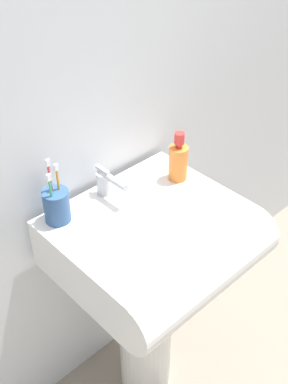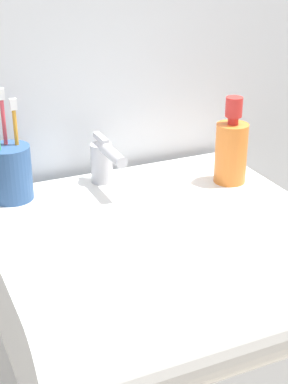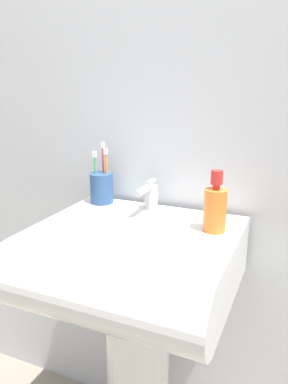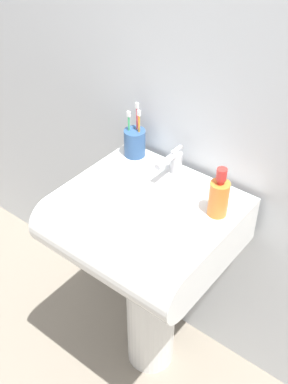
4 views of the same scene
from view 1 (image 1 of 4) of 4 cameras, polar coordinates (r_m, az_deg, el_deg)
name	(u,v)px [view 1 (image 1 of 4)]	position (r m, az deg, el deg)	size (l,w,h in m)	color
ground_plane	(145,378)	(2.11, 0.15, -21.20)	(6.00, 6.00, 0.00)	gray
wall_back	(85,87)	(1.43, -7.04, 12.28)	(5.00, 0.05, 2.40)	silver
sink_pedestal	(145,324)	(1.82, 0.17, -15.41)	(0.19, 0.19, 0.71)	white
sink_basin	(160,246)	(1.46, 1.87, -6.36)	(0.55, 0.51, 0.17)	white
faucet	(106,182)	(1.48, -4.52, 1.17)	(0.04, 0.13, 0.09)	#B7B7BC
toothbrush_cup	(57,205)	(1.40, -10.32, -1.55)	(0.08, 0.08, 0.20)	#2D5184
soap_bottle	(178,161)	(1.55, 4.07, 3.69)	(0.06, 0.06, 0.17)	orange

